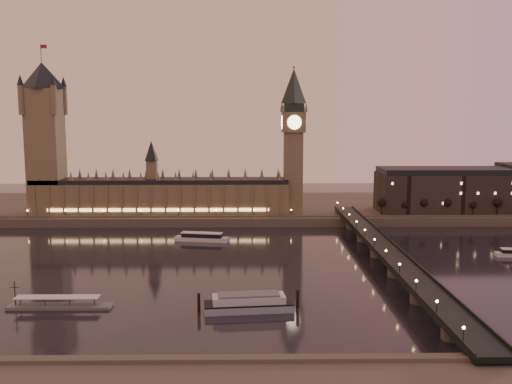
% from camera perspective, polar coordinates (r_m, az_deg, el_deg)
% --- Properties ---
extents(ground, '(700.00, 700.00, 0.00)m').
position_cam_1_polar(ground, '(292.12, -5.15, -7.44)').
color(ground, black).
rests_on(ground, ground).
extents(far_embankment, '(560.00, 130.00, 6.00)m').
position_cam_1_polar(far_embankment, '(452.12, 0.22, -1.57)').
color(far_embankment, '#423D35').
rests_on(far_embankment, ground).
extents(palace_of_westminster, '(180.00, 26.62, 52.00)m').
position_cam_1_polar(palace_of_westminster, '(410.48, -9.51, 0.01)').
color(palace_of_westminster, brown).
rests_on(palace_of_westminster, ground).
extents(victoria_tower, '(31.68, 31.68, 118.00)m').
position_cam_1_polar(victoria_tower, '(426.50, -20.37, 5.86)').
color(victoria_tower, brown).
rests_on(victoria_tower, ground).
extents(big_ben, '(17.68, 17.68, 104.00)m').
position_cam_1_polar(big_ben, '(403.46, 3.76, 5.99)').
color(big_ben, brown).
rests_on(big_ben, ground).
extents(westminster_bridge, '(13.20, 260.00, 15.30)m').
position_cam_1_polar(westminster_bridge, '(298.11, 12.79, -6.20)').
color(westminster_bridge, black).
rests_on(westminster_bridge, ground).
extents(city_block, '(155.00, 45.00, 34.00)m').
position_cam_1_polar(city_block, '(450.05, 21.80, 0.30)').
color(city_block, black).
rests_on(city_block, ground).
extents(bare_tree_0, '(5.34, 5.34, 10.85)m').
position_cam_1_polar(bare_tree_0, '(405.43, 12.24, -1.25)').
color(bare_tree_0, black).
rests_on(bare_tree_0, ground).
extents(bare_tree_1, '(5.34, 5.34, 10.85)m').
position_cam_1_polar(bare_tree_1, '(409.41, 14.45, -1.23)').
color(bare_tree_1, black).
rests_on(bare_tree_1, ground).
extents(bare_tree_2, '(5.34, 5.34, 10.85)m').
position_cam_1_polar(bare_tree_2, '(413.98, 16.63, -1.22)').
color(bare_tree_2, black).
rests_on(bare_tree_2, ground).
extents(bare_tree_3, '(5.34, 5.34, 10.85)m').
position_cam_1_polar(bare_tree_3, '(419.14, 18.75, -1.20)').
color(bare_tree_3, black).
rests_on(bare_tree_3, ground).
extents(bare_tree_4, '(5.34, 5.34, 10.85)m').
position_cam_1_polar(bare_tree_4, '(424.85, 20.82, -1.18)').
color(bare_tree_4, black).
rests_on(bare_tree_4, ground).
extents(bare_tree_5, '(5.34, 5.34, 10.85)m').
position_cam_1_polar(bare_tree_5, '(431.11, 22.83, -1.16)').
color(bare_tree_5, black).
rests_on(bare_tree_5, ground).
extents(cruise_boat_a, '(33.70, 12.97, 5.27)m').
position_cam_1_polar(cruise_boat_a, '(348.96, -5.43, -4.53)').
color(cruise_boat_a, silver).
rests_on(cruise_boat_a, ground).
extents(moored_barge, '(40.19, 13.28, 7.40)m').
position_cam_1_polar(moored_barge, '(227.73, -0.73, -11.03)').
color(moored_barge, '#8697AB').
rests_on(moored_barge, ground).
extents(pontoon_pier, '(41.07, 6.85, 10.95)m').
position_cam_1_polar(pontoon_pier, '(244.36, -19.06, -10.63)').
color(pontoon_pier, '#595B5E').
rests_on(pontoon_pier, ground).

